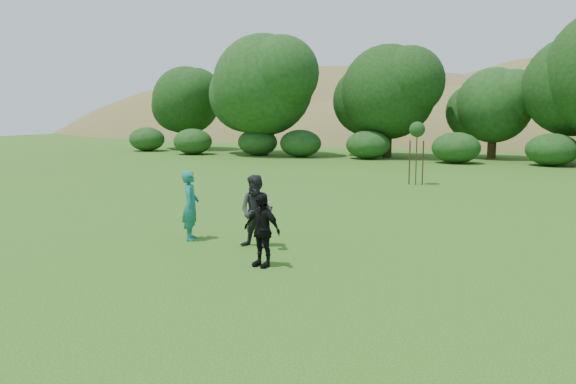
# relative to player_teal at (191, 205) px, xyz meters

# --- Properties ---
(ground) EXTENTS (120.00, 120.00, 0.00)m
(ground) POSITION_rel_player_teal_xyz_m (1.86, -1.01, -0.90)
(ground) COLOR #19470C
(ground) RESTS_ON ground
(player_teal) EXTENTS (0.68, 0.78, 1.80)m
(player_teal) POSITION_rel_player_teal_xyz_m (0.00, 0.00, 0.00)
(player_teal) COLOR #197168
(player_teal) RESTS_ON ground
(player_grey) EXTENTS (0.92, 0.74, 1.79)m
(player_grey) POSITION_rel_player_teal_xyz_m (1.95, -0.04, -0.01)
(player_grey) COLOR #232325
(player_grey) RESTS_ON ground
(player_black) EXTENTS (0.98, 0.55, 1.58)m
(player_black) POSITION_rel_player_teal_xyz_m (2.83, -1.48, -0.11)
(player_black) COLOR black
(player_black) RESTS_ON ground
(frisbee) EXTENTS (0.27, 0.27, 0.06)m
(frisbee) POSITION_rel_player_teal_xyz_m (2.30, -0.24, 0.27)
(frisbee) COLOR white
(frisbee) RESTS_ON ground
(sapling) EXTENTS (0.70, 0.70, 2.85)m
(sapling) POSITION_rel_player_teal_xyz_m (3.00, 13.42, 1.52)
(sapling) COLOR #3A2616
(sapling) RESTS_ON ground
(hillside) EXTENTS (150.00, 72.00, 52.00)m
(hillside) POSITION_rel_player_teal_xyz_m (1.30, 67.44, -12.87)
(hillside) COLOR olive
(hillside) RESTS_ON ground
(tree_row) EXTENTS (53.92, 10.38, 9.62)m
(tree_row) POSITION_rel_player_teal_xyz_m (5.08, 27.68, 3.97)
(tree_row) COLOR #3A2616
(tree_row) RESTS_ON ground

